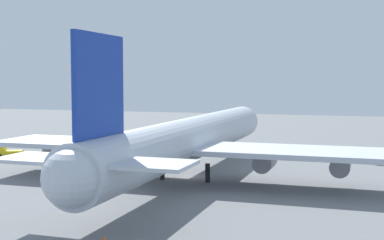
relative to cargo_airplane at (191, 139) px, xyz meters
name	(u,v)px	position (x,y,z in m)	size (l,w,h in m)	color
ground_plane	(192,177)	(0.45, 0.00, -5.67)	(293.66, 293.66, 0.00)	slate
cargo_airplane	(191,139)	(0.00, 0.00, 0.00)	(73.41, 58.04, 18.87)	silver
baggage_tug	(8,152)	(8.19, 38.69, -4.65)	(3.62, 5.07, 2.12)	yellow
cargo_container_fore	(378,158)	(22.63, -26.61, -4.75)	(3.19, 2.67, 1.84)	#B7BCC6
safety_cone_nose	(252,148)	(33.49, -2.16, -5.39)	(0.39, 0.39, 0.56)	orange
safety_cone_tail	(104,239)	(-32.58, -2.72, -5.32)	(0.48, 0.48, 0.69)	orange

